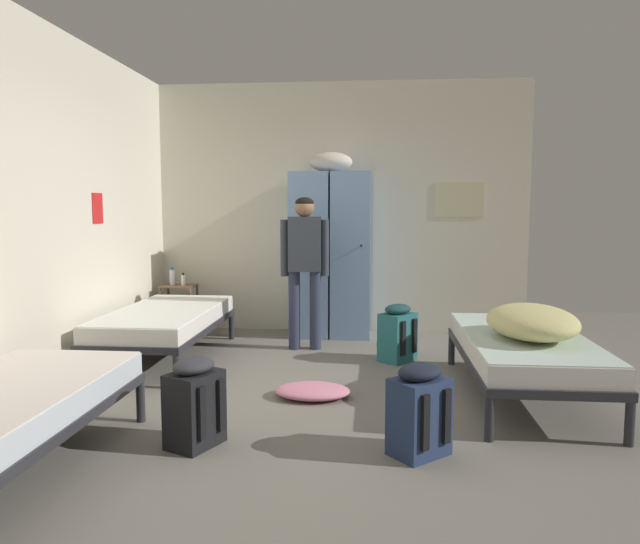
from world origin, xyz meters
TOP-DOWN VIEW (x-y plane):
  - ground_plane at (0.00, 0.00)m, footprint 8.27×8.27m
  - room_backdrop at (-1.16, 1.20)m, footprint 4.36×5.23m
  - locker_bank at (-0.07, 2.30)m, footprint 0.90×0.55m
  - shelf_unit at (-1.82, 2.24)m, footprint 0.38×0.30m
  - bed_left_rear at (-1.57, 1.09)m, footprint 0.90×1.90m
  - bed_right at (1.57, 0.21)m, footprint 0.90×1.90m
  - bedding_heap at (1.60, 0.09)m, footprint 0.65×0.89m
  - person_traveler at (-0.28, 1.62)m, footprint 0.49×0.23m
  - water_bottle at (-1.90, 2.26)m, footprint 0.06×0.06m
  - lotion_bottle at (-1.75, 2.20)m, footprint 0.05×0.05m
  - backpack_black at (-0.67, -0.94)m, footprint 0.40×0.39m
  - backpack_navy at (0.69, -0.95)m, footprint 0.41×0.42m
  - backpack_teal at (0.65, 1.22)m, footprint 0.42×0.41m
  - clothes_pile_pink at (-0.04, 0.05)m, footprint 0.58×0.41m

SIDE VIEW (x-z plane):
  - ground_plane at x=0.00m, z-range 0.00..0.00m
  - clothes_pile_pink at x=-0.04m, z-range 0.00..0.10m
  - backpack_black at x=-0.67m, z-range -0.02..0.53m
  - backpack_navy at x=0.69m, z-range -0.02..0.53m
  - backpack_teal at x=0.65m, z-range -0.02..0.53m
  - shelf_unit at x=-1.82m, z-range 0.06..0.63m
  - bed_left_rear at x=-1.57m, z-range 0.14..0.63m
  - bed_right at x=1.57m, z-range 0.14..0.63m
  - bedding_heap at x=1.60m, z-range 0.49..0.74m
  - lotion_bottle at x=-1.75m, z-range 0.56..0.71m
  - water_bottle at x=-1.90m, z-range 0.56..0.76m
  - person_traveler at x=-0.28m, z-range 0.16..1.72m
  - locker_bank at x=-0.07m, z-range -0.07..2.00m
  - room_backdrop at x=-1.16m, z-range 0.00..2.90m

